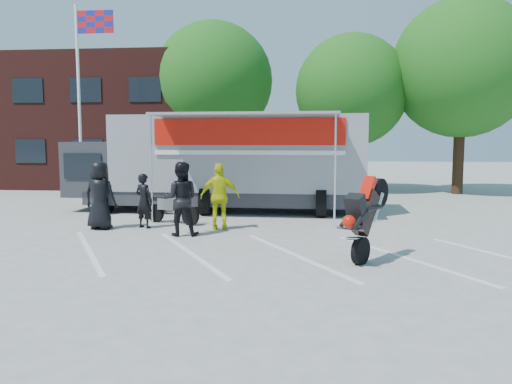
% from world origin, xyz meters
% --- Properties ---
extents(ground, '(100.00, 100.00, 0.00)m').
position_xyz_m(ground, '(0.00, 0.00, 0.00)').
color(ground, '#ABABA6').
rests_on(ground, ground).
extents(parking_bay_lines, '(18.09, 13.33, 0.01)m').
position_xyz_m(parking_bay_lines, '(0.00, 1.00, 0.01)').
color(parking_bay_lines, white).
rests_on(parking_bay_lines, ground).
extents(office_building, '(18.00, 8.00, 7.00)m').
position_xyz_m(office_building, '(-10.00, 18.00, 3.50)').
color(office_building, '#451A16').
rests_on(office_building, ground).
extents(flagpole, '(1.61, 0.12, 8.00)m').
position_xyz_m(flagpole, '(-6.24, 10.00, 5.05)').
color(flagpole, white).
rests_on(flagpole, ground).
extents(tree_left, '(6.12, 6.12, 8.64)m').
position_xyz_m(tree_left, '(-2.00, 16.00, 5.57)').
color(tree_left, '#382314').
rests_on(tree_left, ground).
extents(tree_mid, '(5.44, 5.44, 7.68)m').
position_xyz_m(tree_mid, '(5.00, 15.00, 4.94)').
color(tree_mid, '#382314').
rests_on(tree_mid, ground).
extents(tree_right, '(6.46, 6.46, 9.12)m').
position_xyz_m(tree_right, '(10.00, 14.50, 5.88)').
color(tree_right, '#382314').
rests_on(tree_right, ground).
extents(transporter_truck, '(10.86, 5.44, 3.41)m').
position_xyz_m(transporter_truck, '(-0.06, 7.71, 0.00)').
color(transporter_truck, gray).
rests_on(transporter_truck, ground).
extents(parked_motorcycle, '(2.01, 1.28, 1.00)m').
position_xyz_m(parked_motorcycle, '(-1.25, 4.87, 0.00)').
color(parked_motorcycle, '#A9A9AE').
rests_on(parked_motorcycle, ground).
extents(stunt_bike_rider, '(1.58, 1.82, 1.96)m').
position_xyz_m(stunt_bike_rider, '(4.30, 0.86, 0.00)').
color(stunt_bike_rider, black).
rests_on(stunt_bike_rider, ground).
extents(spectator_leather_a, '(1.04, 0.76, 1.97)m').
position_xyz_m(spectator_leather_a, '(-3.07, 3.75, 0.98)').
color(spectator_leather_a, black).
rests_on(spectator_leather_a, ground).
extents(spectator_leather_b, '(0.69, 0.59, 1.60)m').
position_xyz_m(spectator_leather_b, '(-1.87, 4.05, 0.80)').
color(spectator_leather_b, black).
rests_on(spectator_leather_b, ground).
extents(spectator_leather_c, '(1.04, 0.85, 1.99)m').
position_xyz_m(spectator_leather_c, '(-0.52, 3.04, 0.99)').
color(spectator_leather_c, black).
rests_on(spectator_leather_c, ground).
extents(spectator_hivis, '(1.17, 0.60, 1.91)m').
position_xyz_m(spectator_hivis, '(0.37, 4.02, 0.95)').
color(spectator_hivis, '#D0D90B').
rests_on(spectator_hivis, ground).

